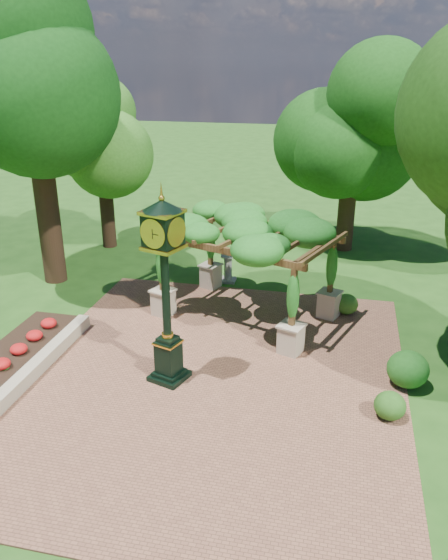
# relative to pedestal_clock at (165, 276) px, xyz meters

# --- Properties ---
(ground) EXTENTS (120.00, 120.00, 0.00)m
(ground) POSITION_rel_pedestal_clock_xyz_m (1.06, -0.67, -2.93)
(ground) COLOR #1E4714
(ground) RESTS_ON ground
(brick_plaza) EXTENTS (10.00, 12.00, 0.04)m
(brick_plaza) POSITION_rel_pedestal_clock_xyz_m (1.06, 0.33, -2.91)
(brick_plaza) COLOR brown
(brick_plaza) RESTS_ON ground
(border_wall) EXTENTS (0.35, 5.00, 0.40)m
(border_wall) POSITION_rel_pedestal_clock_xyz_m (-3.54, -0.17, -2.73)
(border_wall) COLOR #C6B793
(border_wall) RESTS_ON ground
(flower_bed) EXTENTS (1.50, 5.00, 0.36)m
(flower_bed) POSITION_rel_pedestal_clock_xyz_m (-4.44, -0.17, -2.75)
(flower_bed) COLOR red
(flower_bed) RESTS_ON ground
(pedestal_clock) EXTENTS (1.22, 1.22, 4.90)m
(pedestal_clock) POSITION_rel_pedestal_clock_xyz_m (0.00, 0.00, 0.00)
(pedestal_clock) COLOR black
(pedestal_clock) RESTS_ON brick_plaza
(pergola) EXTENTS (6.15, 4.94, 3.36)m
(pergola) POSITION_rel_pedestal_clock_xyz_m (1.25, 4.17, -0.17)
(pergola) COLOR #BDA98C
(pergola) RESTS_ON brick_plaza
(sundial) EXTENTS (0.60, 0.60, 1.04)m
(sundial) POSITION_rel_pedestal_clock_xyz_m (0.05, 6.98, -2.47)
(sundial) COLOR gray
(sundial) RESTS_ON ground
(shrub_front) EXTENTS (0.79, 0.79, 0.67)m
(shrub_front) POSITION_rel_pedestal_clock_xyz_m (5.53, -0.48, -2.55)
(shrub_front) COLOR #255418
(shrub_front) RESTS_ON brick_plaza
(shrub_mid) EXTENTS (1.24, 1.24, 0.95)m
(shrub_mid) POSITION_rel_pedestal_clock_xyz_m (6.04, 1.03, -2.41)
(shrub_mid) COLOR #1E5819
(shrub_mid) RESTS_ON brick_plaza
(shrub_back) EXTENTS (0.79, 0.79, 0.67)m
(shrub_back) POSITION_rel_pedestal_clock_xyz_m (4.45, 5.02, -2.55)
(shrub_back) COLOR #2C5A1A
(shrub_back) RESTS_ON brick_plaza
(tree_west_near) EXTENTS (5.04, 5.04, 10.85)m
(tree_west_near) POSITION_rel_pedestal_clock_xyz_m (-6.37, 5.67, 4.51)
(tree_west_near) COLOR #372216
(tree_west_near) RESTS_ON ground
(tree_west_far) EXTENTS (3.46, 3.46, 7.27)m
(tree_west_far) POSITION_rel_pedestal_clock_xyz_m (-6.02, 9.88, 2.05)
(tree_west_far) COLOR #311E13
(tree_west_far) RESTS_ON ground
(tree_north) EXTENTS (4.73, 4.73, 7.92)m
(tree_north) POSITION_rel_pedestal_clock_xyz_m (4.22, 11.80, 2.51)
(tree_north) COLOR #382316
(tree_north) RESTS_ON ground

